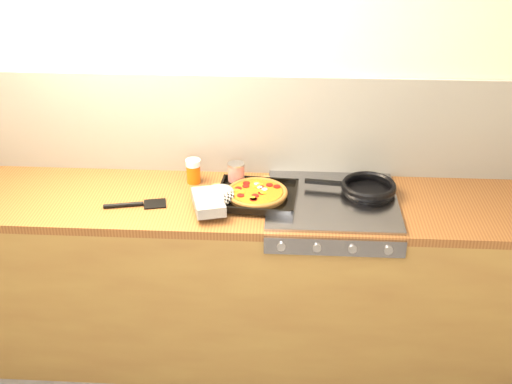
# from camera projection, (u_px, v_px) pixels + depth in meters

# --- Properties ---
(room_shell) EXTENTS (3.20, 3.20, 3.20)m
(room_shell) POSITION_uv_depth(u_px,v_px,m) (239.00, 125.00, 3.11)
(room_shell) COLOR white
(room_shell) RESTS_ON ground
(counter_run) EXTENTS (3.20, 0.62, 0.90)m
(counter_run) POSITION_uv_depth(u_px,v_px,m) (236.00, 278.00, 3.19)
(counter_run) COLOR olive
(counter_run) RESTS_ON ground
(stovetop) EXTENTS (0.60, 0.56, 0.02)m
(stovetop) POSITION_uv_depth(u_px,v_px,m) (332.00, 201.00, 2.95)
(stovetop) COLOR gray
(stovetop) RESTS_ON counter_run
(pizza_on_tray) EXTENTS (0.49, 0.41, 0.06)m
(pizza_on_tray) POSITION_uv_depth(u_px,v_px,m) (244.00, 195.00, 2.92)
(pizza_on_tray) COLOR black
(pizza_on_tray) RESTS_ON stovetop
(frying_pan) EXTENTS (0.44, 0.29, 0.04)m
(frying_pan) POSITION_uv_depth(u_px,v_px,m) (367.00, 188.00, 2.99)
(frying_pan) COLOR black
(frying_pan) RESTS_ON stovetop
(tomato_can) EXTENTS (0.09, 0.09, 0.11)m
(tomato_can) POSITION_uv_depth(u_px,v_px,m) (236.00, 174.00, 3.08)
(tomato_can) COLOR #990C0E
(tomato_can) RESTS_ON counter_run
(juice_glass) EXTENTS (0.07, 0.07, 0.12)m
(juice_glass) POSITION_uv_depth(u_px,v_px,m) (193.00, 171.00, 3.10)
(juice_glass) COLOR #CB530B
(juice_glass) RESTS_ON counter_run
(wooden_spoon) EXTENTS (0.29, 0.13, 0.02)m
(wooden_spoon) POSITION_uv_depth(u_px,v_px,m) (248.00, 180.00, 3.12)
(wooden_spoon) COLOR #9C7042
(wooden_spoon) RESTS_ON counter_run
(black_spatula) EXTENTS (0.29, 0.11, 0.02)m
(black_spatula) POSITION_uv_depth(u_px,v_px,m) (137.00, 204.00, 2.92)
(black_spatula) COLOR black
(black_spatula) RESTS_ON counter_run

